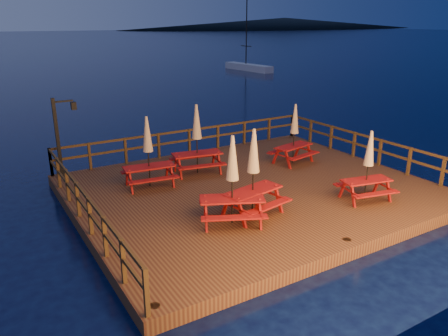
# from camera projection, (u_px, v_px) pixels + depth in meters

# --- Properties ---
(ground) EXTENTS (500.00, 500.00, 0.00)m
(ground) POSITION_uv_depth(u_px,v_px,m) (251.00, 197.00, 15.70)
(ground) COLOR black
(ground) RESTS_ON ground
(deck) EXTENTS (12.00, 10.00, 0.40)m
(deck) POSITION_uv_depth(u_px,v_px,m) (251.00, 192.00, 15.64)
(deck) COLOR #3E1F14
(deck) RESTS_ON ground
(deck_piles) EXTENTS (11.44, 9.44, 1.40)m
(deck_piles) POSITION_uv_depth(u_px,v_px,m) (251.00, 205.00, 15.80)
(deck_piles) COLOR #3D2813
(deck_piles) RESTS_ON ground
(railing) EXTENTS (11.80, 9.75, 1.10)m
(railing) POSITION_uv_depth(u_px,v_px,m) (225.00, 154.00, 16.77)
(railing) COLOR #3D2813
(railing) RESTS_ON deck
(lamp_post) EXTENTS (0.85, 0.18, 3.00)m
(lamp_post) POSITION_uv_depth(u_px,v_px,m) (61.00, 130.00, 16.04)
(lamp_post) COLOR black
(lamp_post) RESTS_ON deck
(headland_right) EXTENTS (230.40, 86.40, 7.00)m
(headland_right) POSITION_uv_depth(u_px,v_px,m) (285.00, 23.00, 291.37)
(headland_right) COLOR black
(headland_right) RESTS_ON ground
(sailboat) EXTENTS (2.01, 7.95, 11.69)m
(sailboat) POSITION_uv_depth(u_px,v_px,m) (248.00, 67.00, 54.25)
(sailboat) COLOR silver
(sailboat) RESTS_ON ground
(picnic_table_0) EXTENTS (1.95, 1.71, 2.45)m
(picnic_table_0) POSITION_uv_depth(u_px,v_px,m) (294.00, 133.00, 17.80)
(picnic_table_0) COLOR maroon
(picnic_table_0) RESTS_ON deck
(picnic_table_1) EXTENTS (2.13, 1.86, 2.69)m
(picnic_table_1) POSITION_uv_depth(u_px,v_px,m) (253.00, 171.00, 12.91)
(picnic_table_1) COLOR maroon
(picnic_table_1) RESTS_ON deck
(picnic_table_2) EXTENTS (1.88, 1.66, 2.34)m
(picnic_table_2) POSITION_uv_depth(u_px,v_px,m) (368.00, 165.00, 14.08)
(picnic_table_2) COLOR maroon
(picnic_table_2) RESTS_ON deck
(picnic_table_3) EXTENTS (1.94, 1.67, 2.54)m
(picnic_table_3) POSITION_uv_depth(u_px,v_px,m) (148.00, 151.00, 15.20)
(picnic_table_3) COLOR maroon
(picnic_table_3) RESTS_ON deck
(picnic_table_4) EXTENTS (2.33, 2.18, 2.65)m
(picnic_table_4) POSITION_uv_depth(u_px,v_px,m) (232.00, 179.00, 12.36)
(picnic_table_4) COLOR maroon
(picnic_table_4) RESTS_ON deck
(picnic_table_5) EXTENTS (2.13, 1.86, 2.69)m
(picnic_table_5) POSITION_uv_depth(u_px,v_px,m) (197.00, 138.00, 16.53)
(picnic_table_5) COLOR maroon
(picnic_table_5) RESTS_ON deck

